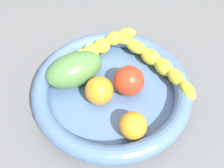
{
  "coord_description": "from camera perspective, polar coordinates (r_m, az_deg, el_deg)",
  "views": [
    {
      "loc": [
        29.73,
        15.04,
        50.29
      ],
      "look_at": [
        0.0,
        0.0,
        7.81
      ],
      "focal_mm": 40.9,
      "sensor_mm": 36.0,
      "label": 1
    }
  ],
  "objects": [
    {
      "name": "kitchen_counter",
      "position": [
        0.59,
        -0.0,
        -3.78
      ],
      "size": [
        120.0,
        120.0,
        3.0
      ],
      "primitive_type": "cube",
      "color": "slate",
      "rests_on": "ground"
    },
    {
      "name": "fruit_bowl",
      "position": [
        0.56,
        -0.0,
        -1.28
      ],
      "size": [
        34.24,
        34.24,
        5.43
      ],
      "color": "#506F9C",
      "rests_on": "kitchen_counter"
    },
    {
      "name": "banana_draped_left",
      "position": [
        0.61,
        -3.11,
        8.07
      ],
      "size": [
        18.72,
        10.73,
        5.18
      ],
      "color": "yellow",
      "rests_on": "fruit_bowl"
    },
    {
      "name": "banana_draped_right",
      "position": [
        0.59,
        9.68,
        4.9
      ],
      "size": [
        12.16,
        24.18,
        4.21
      ],
      "color": "yellow",
      "rests_on": "fruit_bowl"
    },
    {
      "name": "orange_front",
      "position": [
        0.53,
        -2.87,
        -1.5
      ],
      "size": [
        6.04,
        6.04,
        6.04
      ],
      "primitive_type": "sphere",
      "color": "orange",
      "rests_on": "fruit_bowl"
    },
    {
      "name": "orange_mid_left",
      "position": [
        0.49,
        4.73,
        -9.28
      ],
      "size": [
        5.37,
        5.37,
        5.37
      ],
      "primitive_type": "sphere",
      "color": "orange",
      "rests_on": "fruit_bowl"
    },
    {
      "name": "mango_green",
      "position": [
        0.56,
        -8.36,
        3.23
      ],
      "size": [
        15.01,
        13.47,
        7.27
      ],
      "primitive_type": "ellipsoid",
      "rotation": [
        0.0,
        0.0,
        2.56
      ],
      "color": "#518240",
      "rests_on": "fruit_bowl"
    },
    {
      "name": "tomato_red",
      "position": [
        0.54,
        3.8,
        0.71
      ],
      "size": [
        6.57,
        6.57,
        6.57
      ],
      "primitive_type": "sphere",
      "color": "red",
      "rests_on": "fruit_bowl"
    }
  ]
}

